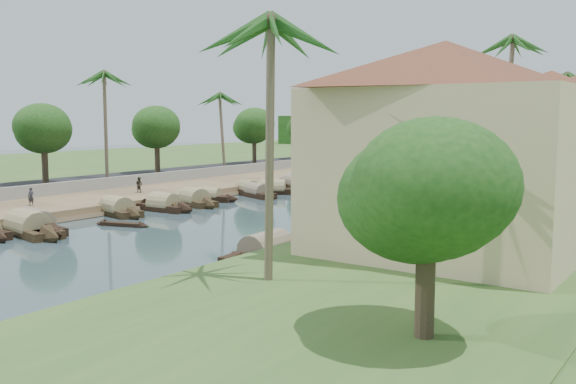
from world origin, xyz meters
The scene contains 42 objects.
ground centered at (0.00, 0.00, 0.00)m, with size 220.00×220.00×0.00m, color #32454B.
left_bank centered at (-16.00, 20.00, 0.40)m, with size 10.00×180.00×0.80m, color brown.
right_bank centered at (19.00, 20.00, 0.60)m, with size 16.00×180.00×1.20m, color #2E5421.
road centered at (-24.50, 20.00, 0.70)m, with size 8.00×180.00×1.40m, color black.
retaining_wall centered at (-20.20, 20.00, 1.35)m, with size 0.40×180.00×1.10m, color gray.
far_left_fill centered at (-51.00, 20.00, 0.68)m, with size 45.00×220.00×1.35m, color #2E5421.
treeline centered at (0.00, 100.00, 4.00)m, with size 120.00×14.00×8.00m.
bridge centered at (0.00, 72.00, 1.72)m, with size 28.00×4.00×2.40m.
building_near centered at (18.99, -2.00, 6.38)m, with size 14.85×14.85×10.20m.
building_mid centered at (19.99, 14.00, 6.13)m, with size 14.11×14.11×9.70m.
building_far centered at (18.99, 28.00, 6.38)m, with size 15.59×15.59×10.20m.
sampan_2 centered at (-8.20, -6.47, 0.42)m, with size 9.53×3.48×2.43m.
sampan_3 centered at (-8.66, -5.81, 0.42)m, with size 9.01×3.27×2.36m.
sampan_4 centered at (-10.15, 2.61, 0.42)m, with size 7.89×3.21×2.20m.
sampan_5 centered at (-8.78, 6.42, 0.41)m, with size 6.77×2.05×2.16m.
sampan_6 centered at (-9.82, 7.29, 0.41)m, with size 6.88×3.69×2.05m.
sampan_7 centered at (-9.74, 13.13, 0.40)m, with size 6.30×2.99×1.73m.
sampan_8 centered at (-8.96, 10.37, 0.42)m, with size 7.53×3.90×2.27m.
sampan_9 centered at (-8.07, 18.28, 0.41)m, with size 7.21×4.06×1.88m.
sampan_10 centered at (-10.30, 19.57, 0.41)m, with size 7.18×4.43×2.02m.
sampan_11 centered at (-8.28, 21.20, 0.41)m, with size 7.14×5.18×2.13m.
sampan_12 centered at (-9.62, 27.37, 0.42)m, with size 9.31×4.85×2.21m.
sampan_13 centered at (-9.77, 29.04, 0.41)m, with size 7.29×3.96×2.01m.
sampan_14 centered at (9.23, -3.07, 0.41)m, with size 2.11×8.90×2.15m.
sampan_15 centered at (9.08, 7.46, 0.41)m, with size 1.91×7.92×2.13m.
sampan_16 centered at (9.08, 23.42, 0.41)m, with size 2.74×8.10×1.98m.
canoe_1 centered at (-5.63, -0.67, 0.10)m, with size 4.44×2.00×0.72m.
canoe_2 centered at (-10.10, 21.61, 0.10)m, with size 4.80×3.31×0.75m.
palm_0 centered at (15.00, -10.43, 11.41)m, with size 3.20×3.20×12.01m.
palm_1 centered at (16.00, 5.20, 9.72)m, with size 3.20×3.20×10.26m.
palm_2 centered at (15.00, 21.06, 13.64)m, with size 3.20×3.20×14.35m.
palm_3 centered at (16.00, 36.91, 11.67)m, with size 3.20×3.20×12.29m.
palm_5 centered at (-24.00, 12.98, 12.07)m, with size 3.20×3.20×12.50m.
palm_6 centered at (-22.00, 29.39, 10.34)m, with size 3.20×3.20×10.69m.
palm_8 centered at (-20.50, 61.82, 11.53)m, with size 3.20×3.20×11.93m.
tree_2 centered at (-24.00, 5.63, 6.63)m, with size 5.30×5.30×7.48m.
tree_3 centered at (-24.00, 20.18, 6.56)m, with size 5.39×5.39×7.45m.
tree_4 centered at (-24.00, 38.12, 6.50)m, with size 5.44×5.44×7.41m.
tree_5 centered at (-24.00, 50.03, 6.16)m, with size 4.55×4.55×6.72m.
tree_7 centered at (23.00, -13.20, 5.58)m, with size 4.87×4.87×6.45m.
person_near centered at (-15.50, -1.47, 1.52)m, with size 0.53×0.35×1.45m, color #2B2A33.
person_far centered at (-15.29, 9.61, 1.53)m, with size 0.71×0.55×1.46m, color #2B261E.
Camera 1 is at (30.52, -31.06, 7.90)m, focal length 40.00 mm.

